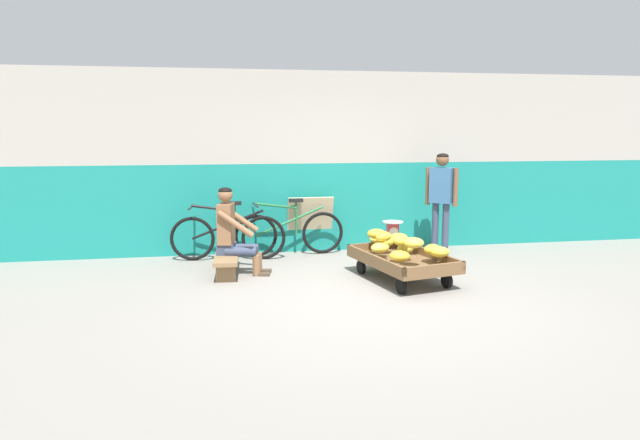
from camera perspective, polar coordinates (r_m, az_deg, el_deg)
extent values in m
plane|color=gray|center=(6.37, 4.95, -8.10)|extent=(80.00, 80.00, 0.00)
cube|color=#19847A|center=(8.95, 0.30, 1.40)|extent=(16.00, 0.30, 1.36)
cube|color=#A8A399|center=(8.87, 0.31, 10.22)|extent=(16.00, 0.30, 1.38)
cube|color=brown|center=(7.20, 8.23, -4.20)|extent=(1.15, 1.59, 0.05)
cube|color=brown|center=(6.99, 5.43, -3.93)|extent=(0.37, 1.41, 0.10)
cube|color=brown|center=(7.40, 10.89, -3.32)|extent=(0.37, 1.41, 0.10)
cube|color=brown|center=(7.78, 5.56, -2.60)|extent=(0.83, 0.23, 0.10)
cube|color=brown|center=(6.62, 11.40, -4.82)|extent=(0.83, 0.23, 0.10)
cylinder|color=black|center=(7.51, 4.14, -4.71)|extent=(0.09, 0.19, 0.18)
cylinder|color=black|center=(7.81, 8.26, -4.24)|extent=(0.09, 0.19, 0.18)
cylinder|color=black|center=(6.66, 8.13, -6.58)|extent=(0.09, 0.19, 0.18)
cylinder|color=black|center=(7.00, 12.57, -5.94)|extent=(0.09, 0.19, 0.18)
ellipsoid|color=yellow|center=(6.98, 11.86, -3.14)|extent=(0.29, 0.25, 0.13)
ellipsoid|color=gold|center=(6.67, 7.98, -3.60)|extent=(0.29, 0.25, 0.13)
ellipsoid|color=gold|center=(7.11, 8.54, -2.82)|extent=(0.30, 0.29, 0.13)
ellipsoid|color=yellow|center=(7.78, 7.88, -1.78)|extent=(0.26, 0.20, 0.13)
ellipsoid|color=gold|center=(7.49, 9.13, -2.22)|extent=(0.27, 0.23, 0.13)
ellipsoid|color=yellow|center=(7.50, 6.54, -2.15)|extent=(0.25, 0.19, 0.13)
ellipsoid|color=yellow|center=(7.66, 5.84, -1.90)|extent=(0.26, 0.21, 0.13)
ellipsoid|color=gold|center=(7.10, 11.17, -2.91)|extent=(0.30, 0.28, 0.13)
ellipsoid|color=yellow|center=(7.10, 6.03, -2.78)|extent=(0.27, 0.23, 0.13)
ellipsoid|color=gold|center=(7.37, 5.68, -1.39)|extent=(0.27, 0.23, 0.13)
ellipsoid|color=gold|center=(6.92, 8.14, -2.04)|extent=(0.30, 0.29, 0.13)
ellipsoid|color=gold|center=(7.15, 6.35, -1.65)|extent=(0.30, 0.29, 0.13)
ellipsoid|color=yellow|center=(6.79, 9.36, -2.27)|extent=(0.28, 0.25, 0.13)
cube|color=olive|center=(7.55, -9.30, -3.53)|extent=(0.36, 1.12, 0.05)
cube|color=olive|center=(7.96, -9.16, -3.87)|extent=(0.24, 0.09, 0.22)
cube|color=olive|center=(7.21, -9.41, -5.24)|extent=(0.24, 0.09, 0.22)
cylinder|color=brown|center=(7.60, -6.18, -4.24)|extent=(0.10, 0.10, 0.27)
cube|color=#4C3D2D|center=(7.62, -5.72, -5.08)|extent=(0.23, 0.13, 0.04)
cylinder|color=#38425B|center=(7.59, -7.71, -2.85)|extent=(0.42, 0.21, 0.13)
cylinder|color=brown|center=(7.43, -6.37, -4.55)|extent=(0.10, 0.10, 0.27)
cube|color=#4C3D2D|center=(7.45, -5.90, -5.42)|extent=(0.23, 0.13, 0.04)
cylinder|color=#38425B|center=(7.42, -7.93, -3.14)|extent=(0.42, 0.21, 0.13)
cube|color=#38425B|center=(7.53, -9.32, -2.82)|extent=(0.27, 0.32, 0.14)
cube|color=brown|center=(7.47, -9.39, -0.35)|extent=(0.24, 0.35, 0.52)
cylinder|color=brown|center=(7.63, -7.93, 0.08)|extent=(0.48, 0.17, 0.36)
cylinder|color=brown|center=(7.25, -8.45, -0.41)|extent=(0.48, 0.17, 0.36)
sphere|color=brown|center=(7.42, -9.46, 2.51)|extent=(0.19, 0.19, 0.19)
ellipsoid|color=black|center=(7.42, -9.47, 2.91)|extent=(0.17, 0.17, 0.09)
cube|color=gold|center=(8.18, 7.23, -3.19)|extent=(0.36, 0.28, 0.30)
cylinder|color=#28282D|center=(8.14, 7.26, -2.06)|extent=(0.20, 0.20, 0.03)
cube|color=#C6384C|center=(8.12, 7.28, -1.12)|extent=(0.16, 0.10, 0.24)
cylinder|color=white|center=(8.07, 7.39, -1.19)|extent=(0.13, 0.01, 0.13)
cylinder|color=#B2B5BA|center=(8.10, 7.29, -0.18)|extent=(0.30, 0.30, 0.01)
torus|color=black|center=(8.39, -12.66, -1.84)|extent=(0.64, 0.11, 0.64)
torus|color=black|center=(8.31, -5.68, -1.77)|extent=(0.64, 0.11, 0.64)
cylinder|color=black|center=(8.30, -9.22, -0.45)|extent=(1.03, 0.13, 0.43)
cylinder|color=black|center=(8.29, -8.54, -0.17)|extent=(0.04, 0.04, 0.48)
cylinder|color=black|center=(8.28, -10.67, 1.17)|extent=(0.62, 0.09, 0.12)
cube|color=black|center=(8.25, -8.58, 1.68)|extent=(0.21, 0.12, 0.05)
cylinder|color=black|center=(8.32, -12.77, 1.27)|extent=(0.07, 0.48, 0.03)
torus|color=black|center=(8.46, -6.43, -1.59)|extent=(0.64, 0.10, 0.64)
torus|color=black|center=(8.66, 0.27, -1.29)|extent=(0.64, 0.10, 0.64)
cylinder|color=#236B3D|center=(8.51, -3.05, -0.12)|extent=(1.03, 0.12, 0.43)
cylinder|color=#236B3D|center=(8.52, -2.40, 0.17)|extent=(0.04, 0.04, 0.48)
cylinder|color=#236B3D|center=(8.44, -4.43, 1.44)|extent=(0.62, 0.08, 0.12)
cube|color=black|center=(8.48, -2.41, 1.98)|extent=(0.21, 0.12, 0.05)
cylinder|color=black|center=(8.39, -6.49, 1.50)|extent=(0.06, 0.48, 0.03)
cube|color=#C6B289|center=(8.79, -1.03, -0.41)|extent=(0.70, 0.29, 0.87)
cylinder|color=#38425B|center=(8.67, 12.44, -0.95)|extent=(0.10, 0.10, 0.80)
cylinder|color=#38425B|center=(8.72, 11.44, -0.86)|extent=(0.10, 0.10, 0.80)
cube|color=#386693|center=(8.60, 12.08, 3.42)|extent=(0.37, 0.36, 0.52)
cylinder|color=brown|center=(8.54, 13.42, 3.20)|extent=(0.07, 0.07, 0.56)
cylinder|color=brown|center=(8.67, 10.76, 3.38)|extent=(0.07, 0.07, 0.56)
sphere|color=brown|center=(8.58, 12.17, 5.92)|extent=(0.19, 0.19, 0.19)
ellipsoid|color=black|center=(8.57, 12.18, 6.27)|extent=(0.17, 0.17, 0.09)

